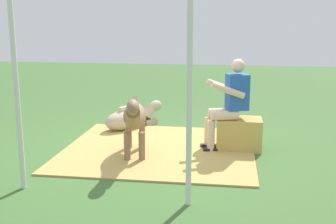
{
  "coord_description": "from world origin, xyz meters",
  "views": [
    {
      "loc": [
        -1.09,
        6.3,
        1.92
      ],
      "look_at": [
        -0.16,
        0.08,
        0.55
      ],
      "focal_mm": 45.94,
      "sensor_mm": 36.0,
      "label": 1
    }
  ],
  "objects_px": {
    "pony_standing": "(134,118)",
    "tent_pole_left": "(189,94)",
    "hay_bale": "(239,134)",
    "person_seated": "(229,100)",
    "tent_pole_right": "(16,87)",
    "pony_lying": "(130,118)"
  },
  "relations": [
    {
      "from": "hay_bale",
      "to": "tent_pole_right",
      "type": "xyz_separation_m",
      "value": [
        2.48,
        1.91,
        0.95
      ]
    },
    {
      "from": "person_seated",
      "to": "tent_pole_left",
      "type": "height_order",
      "value": "tent_pole_left"
    },
    {
      "from": "hay_bale",
      "to": "pony_lying",
      "type": "xyz_separation_m",
      "value": [
        1.9,
        -0.97,
        -0.05
      ]
    },
    {
      "from": "pony_standing",
      "to": "pony_lying",
      "type": "bearing_deg",
      "value": -74.29
    },
    {
      "from": "person_seated",
      "to": "pony_lying",
      "type": "height_order",
      "value": "person_seated"
    },
    {
      "from": "hay_bale",
      "to": "tent_pole_right",
      "type": "bearing_deg",
      "value": 37.53
    },
    {
      "from": "pony_standing",
      "to": "tent_pole_right",
      "type": "relative_size",
      "value": 0.56
    },
    {
      "from": "pony_standing",
      "to": "pony_lying",
      "type": "relative_size",
      "value": 1.06
    },
    {
      "from": "hay_bale",
      "to": "pony_standing",
      "type": "distance_m",
      "value": 1.61
    },
    {
      "from": "pony_standing",
      "to": "tent_pole_left",
      "type": "xyz_separation_m",
      "value": [
        -0.91,
        1.48,
        0.61
      ]
    },
    {
      "from": "person_seated",
      "to": "tent_pole_left",
      "type": "relative_size",
      "value": 0.57
    },
    {
      "from": "hay_bale",
      "to": "pony_standing",
      "type": "relative_size",
      "value": 0.49
    },
    {
      "from": "hay_bale",
      "to": "tent_pole_left",
      "type": "distance_m",
      "value": 2.34
    },
    {
      "from": "pony_standing",
      "to": "tent_pole_left",
      "type": "height_order",
      "value": "tent_pole_left"
    },
    {
      "from": "pony_standing",
      "to": "tent_pole_left",
      "type": "bearing_deg",
      "value": 121.57
    },
    {
      "from": "person_seated",
      "to": "tent_pole_left",
      "type": "distance_m",
      "value": 2.12
    },
    {
      "from": "pony_lying",
      "to": "tent_pole_right",
      "type": "distance_m",
      "value": 3.1
    },
    {
      "from": "hay_bale",
      "to": "pony_lying",
      "type": "relative_size",
      "value": 0.52
    },
    {
      "from": "tent_pole_left",
      "to": "tent_pole_right",
      "type": "height_order",
      "value": "same"
    },
    {
      "from": "hay_bale",
      "to": "person_seated",
      "type": "xyz_separation_m",
      "value": [
        0.16,
        0.03,
        0.51
      ]
    },
    {
      "from": "person_seated",
      "to": "pony_standing",
      "type": "relative_size",
      "value": 1.01
    },
    {
      "from": "tent_pole_left",
      "to": "tent_pole_right",
      "type": "bearing_deg",
      "value": -4.82
    }
  ]
}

